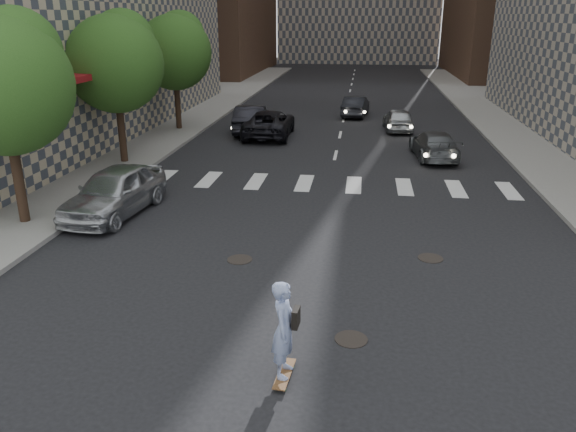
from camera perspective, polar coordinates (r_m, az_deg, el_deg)
name	(u,v)px	position (r m, az deg, el deg)	size (l,w,h in m)	color
ground	(307,283)	(14.41, 1.89, -6.84)	(160.00, 160.00, 0.00)	black
sidewalk_left	(106,124)	(36.96, -17.96, 8.87)	(13.00, 80.00, 0.15)	gray
tree_a	(6,79)	(19.30, -26.75, 12.36)	(4.20, 4.20, 6.60)	#382619
tree_b	(117,59)	(26.30, -17.00, 15.00)	(4.20, 4.20, 6.60)	#382619
tree_c	(176,49)	(33.75, -11.34, 16.32)	(4.20, 4.20, 6.60)	#382619
manhole_a	(351,339)	(12.17, 6.43, -12.32)	(0.70, 0.70, 0.02)	black
manhole_b	(240,259)	(15.77, -4.93, -4.42)	(0.70, 0.70, 0.02)	black
manhole_c	(430,258)	(16.30, 14.28, -4.17)	(0.70, 0.70, 0.02)	black
skateboarder	(285,329)	(10.42, -0.35, -11.44)	(0.53, 1.02, 2.00)	brown
silver_sedan	(114,191)	(19.90, -17.22, 2.41)	(1.93, 4.80, 1.63)	#B3B6BA
traffic_car_a	(251,119)	(32.96, -3.76, 9.81)	(1.67, 4.78, 1.57)	black
traffic_car_b	(434,145)	(27.69, 14.63, 7.02)	(1.81, 4.46, 1.29)	#505356
traffic_car_c	(269,123)	(31.78, -1.92, 9.38)	(2.44, 5.30, 1.47)	black
traffic_car_d	(398,119)	(34.08, 11.13, 9.60)	(1.56, 3.88, 1.32)	#9FA2A6
traffic_car_e	(356,106)	(38.64, 6.89, 11.01)	(1.42, 4.07, 1.34)	black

